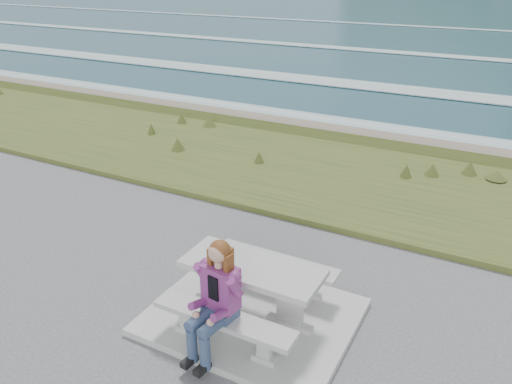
# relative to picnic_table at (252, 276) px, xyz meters

# --- Properties ---
(concrete_slab) EXTENTS (2.60, 2.10, 0.10)m
(concrete_slab) POSITION_rel_picnic_table_xyz_m (-0.00, 0.00, -0.63)
(concrete_slab) COLOR #ACACA6
(concrete_slab) RESTS_ON ground
(picnic_table) EXTENTS (1.80, 0.75, 0.75)m
(picnic_table) POSITION_rel_picnic_table_xyz_m (0.00, 0.00, 0.00)
(picnic_table) COLOR #ACACA6
(picnic_table) RESTS_ON concrete_slab
(bench_landward) EXTENTS (1.80, 0.35, 0.45)m
(bench_landward) POSITION_rel_picnic_table_xyz_m (0.00, -0.70, -0.23)
(bench_landward) COLOR #ACACA6
(bench_landward) RESTS_ON concrete_slab
(bench_seaward) EXTENTS (1.80, 0.35, 0.45)m
(bench_seaward) POSITION_rel_picnic_table_xyz_m (0.00, 0.70, -0.23)
(bench_seaward) COLOR #ACACA6
(bench_seaward) RESTS_ON concrete_slab
(grass_verge) EXTENTS (160.00, 4.50, 0.22)m
(grass_verge) POSITION_rel_picnic_table_xyz_m (-0.00, 5.00, -0.68)
(grass_verge) COLOR #364D1C
(grass_verge) RESTS_ON ground
(shore_drop) EXTENTS (160.00, 0.80, 2.20)m
(shore_drop) POSITION_rel_picnic_table_xyz_m (-0.00, 7.90, -0.68)
(shore_drop) COLOR #695B4F
(shore_drop) RESTS_ON ground
(ocean) EXTENTS (1600.00, 1600.00, 0.09)m
(ocean) POSITION_rel_picnic_table_xyz_m (-0.00, 25.09, -2.42)
(ocean) COLOR #204D5A
(ocean) RESTS_ON ground
(seated_woman) EXTENTS (0.50, 0.77, 1.44)m
(seated_woman) POSITION_rel_picnic_table_xyz_m (-0.06, -0.84, -0.05)
(seated_woman) COLOR navy
(seated_woman) RESTS_ON concrete_slab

